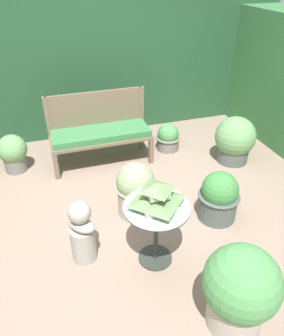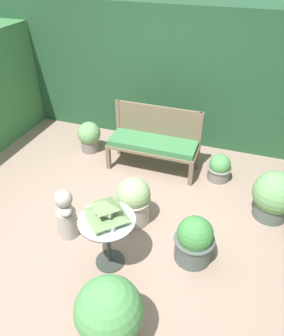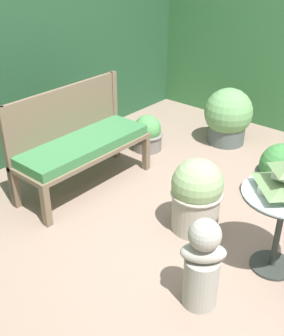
% 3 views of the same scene
% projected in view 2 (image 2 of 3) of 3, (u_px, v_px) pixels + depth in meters
% --- Properties ---
extents(ground, '(30.00, 30.00, 0.00)m').
position_uv_depth(ground, '(121.00, 219.00, 4.17)').
color(ground, gray).
extents(foliage_hedge_back, '(6.40, 1.05, 2.18)m').
position_uv_depth(foliage_hedge_back, '(177.00, 70.00, 5.59)').
color(foliage_hedge_back, '#234C2D').
rests_on(foliage_hedge_back, ground).
extents(garden_bench, '(1.34, 0.49, 0.49)m').
position_uv_depth(garden_bench, '(153.00, 145.00, 4.85)').
color(garden_bench, brown).
rests_on(garden_bench, ground).
extents(bench_backrest, '(1.34, 0.06, 0.94)m').
position_uv_depth(bench_backrest, '(158.00, 123.00, 4.88)').
color(bench_backrest, brown).
rests_on(bench_backrest, ground).
extents(patio_table, '(0.58, 0.58, 0.64)m').
position_uv_depth(patio_table, '(108.00, 230.00, 3.33)').
color(patio_table, '#2D332D').
rests_on(patio_table, ground).
extents(pagoda_birdhouse, '(0.38, 0.38, 0.25)m').
position_uv_depth(pagoda_birdhouse, '(106.00, 212.00, 3.19)').
color(pagoda_birdhouse, '#B2BCA8').
rests_on(pagoda_birdhouse, patio_table).
extents(garden_bust, '(0.31, 0.33, 0.66)m').
position_uv_depth(garden_bust, '(66.00, 214.00, 3.77)').
color(garden_bust, '#A39E93').
rests_on(garden_bust, ground).
extents(potted_plant_bench_right, '(0.38, 0.38, 0.51)m').
position_uv_depth(potted_plant_bench_right, '(89.00, 136.00, 5.37)').
color(potted_plant_bench_right, slate).
rests_on(potted_plant_bench_right, ground).
extents(potted_plant_table_near, '(0.57, 0.57, 0.75)m').
position_uv_depth(potted_plant_table_near, '(109.00, 316.00, 2.69)').
color(potted_plant_table_near, '#ADA393').
rests_on(potted_plant_table_near, ground).
extents(potted_plant_path_edge, '(0.45, 0.45, 0.56)m').
position_uv_depth(potted_plant_path_edge, '(194.00, 240.00, 3.52)').
color(potted_plant_path_edge, '#4C5651').
rests_on(potted_plant_path_edge, ground).
extents(potted_plant_hedge_corner, '(0.36, 0.36, 0.40)m').
position_uv_depth(potted_plant_hedge_corner, '(219.00, 168.00, 4.77)').
color(potted_plant_hedge_corner, slate).
rests_on(potted_plant_hedge_corner, ground).
extents(potted_plant_bench_left, '(0.55, 0.55, 0.65)m').
position_uv_depth(potted_plant_bench_left, '(274.00, 196.00, 4.04)').
color(potted_plant_bench_left, '#4C5651').
rests_on(potted_plant_bench_left, ground).
extents(potted_plant_table_far, '(0.42, 0.42, 0.63)m').
position_uv_depth(potted_plant_table_far, '(134.00, 201.00, 3.97)').
color(potted_plant_table_far, '#ADA393').
rests_on(potted_plant_table_far, ground).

